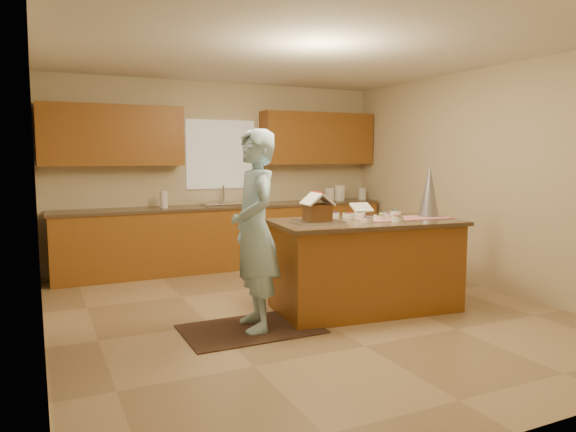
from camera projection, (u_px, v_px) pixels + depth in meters
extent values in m
plane|color=tan|center=(305.00, 311.00, 5.62)|extent=(5.50, 5.50, 0.00)
plane|color=silver|center=(306.00, 49.00, 5.31)|extent=(5.50, 5.50, 0.00)
plane|color=beige|center=(220.00, 175.00, 7.93)|extent=(5.50, 5.50, 0.00)
plane|color=beige|center=(529.00, 207.00, 3.00)|extent=(5.50, 5.50, 0.00)
plane|color=beige|center=(36.00, 191.00, 4.40)|extent=(5.50, 5.50, 0.00)
plane|color=beige|center=(486.00, 179.00, 6.54)|extent=(5.50, 5.50, 0.00)
plane|color=gray|center=(41.00, 212.00, 3.70)|extent=(0.00, 2.50, 2.50)
cube|color=white|center=(221.00, 155.00, 7.87)|extent=(1.05, 0.03, 1.00)
cube|color=brown|center=(228.00, 238.00, 7.77)|extent=(4.80, 0.60, 0.88)
cube|color=brown|center=(227.00, 207.00, 7.72)|extent=(4.85, 0.63, 0.04)
cube|color=olive|center=(112.00, 135.00, 7.05)|extent=(1.85, 0.35, 0.80)
cube|color=olive|center=(318.00, 139.00, 8.37)|extent=(1.85, 0.35, 0.80)
cube|color=silver|center=(227.00, 207.00, 7.72)|extent=(0.70, 0.45, 0.12)
cylinder|color=silver|center=(223.00, 195.00, 7.86)|extent=(0.03, 0.03, 0.28)
cube|color=brown|center=(365.00, 267.00, 5.67)|extent=(1.96, 1.13, 0.92)
cube|color=brown|center=(365.00, 222.00, 5.62)|extent=(2.05, 1.22, 0.04)
cube|color=#B00C16|center=(404.00, 218.00, 5.77)|extent=(1.08, 0.48, 0.01)
cube|color=silver|center=(317.00, 222.00, 5.38)|extent=(0.51, 0.40, 0.03)
cube|color=white|center=(362.00, 207.00, 6.03)|extent=(0.25, 0.20, 0.10)
cone|color=silver|center=(429.00, 191.00, 5.90)|extent=(0.25, 0.25, 0.57)
cube|color=black|center=(251.00, 329.00, 5.04)|extent=(1.27, 0.83, 0.01)
imported|color=#AADAF2|center=(255.00, 230.00, 4.95)|extent=(0.52, 0.73, 1.87)
cylinder|color=white|center=(329.00, 194.00, 8.43)|extent=(0.15, 0.15, 0.21)
cylinder|color=white|center=(340.00, 193.00, 8.51)|extent=(0.17, 0.17, 0.25)
cylinder|color=white|center=(362.00, 194.00, 8.69)|extent=(0.13, 0.13, 0.19)
cylinder|color=white|center=(164.00, 200.00, 7.31)|extent=(0.10, 0.10, 0.23)
cube|color=brown|center=(317.00, 212.00, 5.36)|extent=(0.25, 0.27, 0.17)
cube|color=white|center=(311.00, 199.00, 5.33)|extent=(0.18, 0.31, 0.13)
cube|color=white|center=(323.00, 198.00, 5.37)|extent=(0.18, 0.31, 0.13)
cylinder|color=red|center=(317.00, 193.00, 5.34)|extent=(0.05, 0.29, 0.02)
cylinder|color=#ED5129|center=(398.00, 219.00, 5.51)|extent=(0.13, 0.13, 0.06)
cylinder|color=red|center=(348.00, 216.00, 5.79)|extent=(0.13, 0.13, 0.06)
cylinder|color=#792D89|center=(334.00, 215.00, 5.84)|extent=(0.13, 0.13, 0.06)
cylinder|color=white|center=(385.00, 216.00, 5.80)|extent=(0.13, 0.13, 0.06)
cylinder|color=#FF78D9|center=(367.00, 220.00, 5.42)|extent=(0.13, 0.13, 0.06)
cylinder|color=#33BFB8|center=(395.00, 213.00, 6.02)|extent=(0.13, 0.13, 0.06)
cylinder|color=#D7FB27|center=(380.00, 218.00, 5.61)|extent=(0.13, 0.13, 0.06)
cylinder|color=#25A06A|center=(360.00, 215.00, 5.89)|extent=(0.13, 0.13, 0.06)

